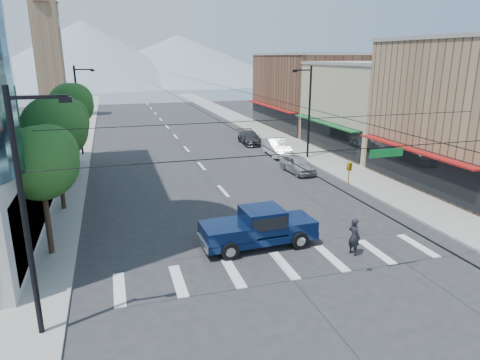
{
  "coord_description": "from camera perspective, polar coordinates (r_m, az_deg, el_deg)",
  "views": [
    {
      "loc": [
        -7.76,
        -15.99,
        9.84
      ],
      "look_at": [
        -0.91,
        6.61,
        3.0
      ],
      "focal_mm": 32.0,
      "sensor_mm": 36.0,
      "label": 1
    }
  ],
  "objects": [
    {
      "name": "sidewalk_left",
      "position": [
        56.99,
        -20.95,
        5.23
      ],
      "size": [
        4.0,
        120.0,
        0.15
      ],
      "primitive_type": "cube",
      "color": "gray",
      "rests_on": "ground"
    },
    {
      "name": "pedestrian",
      "position": [
        22.79,
        14.98,
        -7.29
      ],
      "size": [
        0.64,
        0.82,
        1.97
      ],
      "primitive_type": "imported",
      "rotation": [
        0.0,
        0.0,
        1.84
      ],
      "color": "black",
      "rests_on": "ground"
    },
    {
      "name": "shop_far",
      "position": [
        62.68,
        9.69,
        11.51
      ],
      "size": [
        12.0,
        18.0,
        10.0
      ],
      "primitive_type": "cube",
      "color": "brown",
      "rests_on": "ground"
    },
    {
      "name": "parked_car_near",
      "position": [
        37.77,
        7.69,
        2.09
      ],
      "size": [
        2.08,
        4.53,
        1.51
      ],
      "primitive_type": "imported",
      "rotation": [
        0.0,
        0.0,
        0.07
      ],
      "color": "#A5A5AA",
      "rests_on": "ground"
    },
    {
      "name": "shop_mid",
      "position": [
        48.97,
        18.04,
        9.12
      ],
      "size": [
        12.0,
        14.0,
        9.0
      ],
      "primitive_type": "cube",
      "color": "tan",
      "rests_on": "ground"
    },
    {
      "name": "tree_midnear",
      "position": [
        29.58,
        -23.25,
        6.6
      ],
      "size": [
        4.09,
        4.09,
        7.52
      ],
      "color": "black",
      "rests_on": "ground"
    },
    {
      "name": "mountain_left",
      "position": [
        166.15,
        -20.12,
        15.62
      ],
      "size": [
        80.0,
        80.0,
        22.0
      ],
      "primitive_type": "cone",
      "color": "gray",
      "rests_on": "ground"
    },
    {
      "name": "sidewalk_right",
      "position": [
        60.17,
        2.57,
        6.8
      ],
      "size": [
        4.0,
        120.0,
        0.15
      ],
      "primitive_type": "cube",
      "color": "gray",
      "rests_on": "ground"
    },
    {
      "name": "pickup_truck",
      "position": [
        22.93,
        2.41,
        -6.27
      ],
      "size": [
        6.32,
        2.64,
        2.11
      ],
      "rotation": [
        0.0,
        0.0,
        0.04
      ],
      "color": "#071536",
      "rests_on": "ground"
    },
    {
      "name": "parked_car_far",
      "position": [
        50.05,
        1.32,
        5.68
      ],
      "size": [
        2.33,
        5.18,
        1.47
      ],
      "primitive_type": "imported",
      "rotation": [
        0.0,
        0.0,
        -0.05
      ],
      "color": "#323134",
      "rests_on": "ground"
    },
    {
      "name": "lamp_pole_nw",
      "position": [
        46.34,
        -20.62,
        9.08
      ],
      "size": [
        2.0,
        0.25,
        9.0
      ],
      "color": "black",
      "rests_on": "ground"
    },
    {
      "name": "lamp_pole_ne",
      "position": [
        42.5,
        9.08,
        9.34
      ],
      "size": [
        2.0,
        0.25,
        9.0
      ],
      "color": "black",
      "rests_on": "ground"
    },
    {
      "name": "tree_midfar",
      "position": [
        36.56,
        -22.08,
        7.37
      ],
      "size": [
        3.65,
        3.64,
        6.71
      ],
      "color": "black",
      "rests_on": "ground"
    },
    {
      "name": "signal_rig",
      "position": [
        17.74,
        10.6,
        -1.16
      ],
      "size": [
        21.8,
        0.2,
        9.0
      ],
      "color": "black",
      "rests_on": "ground"
    },
    {
      "name": "parked_car_mid",
      "position": [
        44.22,
        4.9,
        4.38
      ],
      "size": [
        2.08,
        5.3,
        1.72
      ],
      "primitive_type": "imported",
      "rotation": [
        0.0,
        0.0,
        -0.05
      ],
      "color": "white",
      "rests_on": "ground"
    },
    {
      "name": "tree_far",
      "position": [
        43.42,
        -21.45,
        9.45
      ],
      "size": [
        4.09,
        4.09,
        7.52
      ],
      "color": "black",
      "rests_on": "ground"
    },
    {
      "name": "mountain_right",
      "position": [
        178.16,
        -8.2,
        15.74
      ],
      "size": [
        90.0,
        90.0,
        18.0
      ],
      "primitive_type": "cone",
      "color": "gray",
      "rests_on": "ground"
    },
    {
      "name": "ground",
      "position": [
        20.31,
        8.1,
        -13.0
      ],
      "size": [
        160.0,
        160.0,
        0.0
      ],
      "primitive_type": "plane",
      "color": "#28282B",
      "rests_on": "ground"
    },
    {
      "name": "tree_near",
      "position": [
        22.85,
        -24.79,
        2.4
      ],
      "size": [
        3.65,
        3.64,
        6.71
      ],
      "color": "black",
      "rests_on": "ground"
    },
    {
      "name": "clock_tower",
      "position": [
        78.48,
        -24.17,
        15.4
      ],
      "size": [
        4.8,
        4.8,
        20.4
      ],
      "color": "#8C6B4C",
      "rests_on": "ground"
    }
  ]
}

